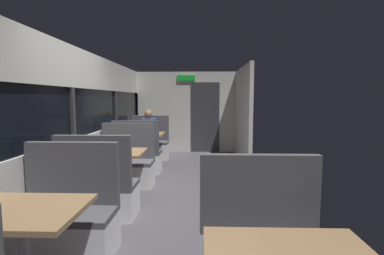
{
  "coord_description": "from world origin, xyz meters",
  "views": [
    {
      "loc": [
        0.43,
        -4.07,
        1.54
      ],
      "look_at": [
        0.19,
        3.29,
        0.79
      ],
      "focal_mm": 26.78,
      "sensor_mm": 36.0,
      "label": 1
    }
  ],
  "objects_px": {
    "dining_table_near_window": "(21,222)",
    "bench_far_window_facing_entry": "(150,146)",
    "bench_mid_window_facing_end": "(99,193)",
    "dining_table_mid_window": "(114,158)",
    "dining_table_far_window": "(144,138)",
    "bench_near_window_facing_entry": "(67,222)",
    "bench_far_window_facing_end": "(138,157)",
    "bench_mid_window_facing_entry": "(127,167)",
    "seated_passenger": "(149,138)"
  },
  "relations": [
    {
      "from": "dining_table_near_window",
      "to": "bench_far_window_facing_entry",
      "type": "relative_size",
      "value": 0.82
    },
    {
      "from": "bench_far_window_facing_entry",
      "to": "bench_mid_window_facing_end",
      "type": "bearing_deg",
      "value": -90.0
    },
    {
      "from": "dining_table_mid_window",
      "to": "dining_table_far_window",
      "type": "distance_m",
      "value": 2.28
    },
    {
      "from": "bench_near_window_facing_entry",
      "to": "bench_far_window_facing_entry",
      "type": "bearing_deg",
      "value": 90.0
    },
    {
      "from": "bench_far_window_facing_end",
      "to": "bench_far_window_facing_entry",
      "type": "relative_size",
      "value": 1.0
    },
    {
      "from": "bench_near_window_facing_entry",
      "to": "dining_table_far_window",
      "type": "distance_m",
      "value": 3.87
    },
    {
      "from": "dining_table_near_window",
      "to": "bench_far_window_facing_end",
      "type": "xyz_separation_m",
      "value": [
        0.0,
        3.86,
        -0.31
      ]
    },
    {
      "from": "bench_near_window_facing_entry",
      "to": "bench_far_window_facing_end",
      "type": "bearing_deg",
      "value": 90.0
    },
    {
      "from": "dining_table_mid_window",
      "to": "bench_far_window_facing_entry",
      "type": "bearing_deg",
      "value": 90.0
    },
    {
      "from": "bench_mid_window_facing_entry",
      "to": "bench_far_window_facing_entry",
      "type": "xyz_separation_m",
      "value": [
        0.0,
        2.28,
        0.0
      ]
    },
    {
      "from": "dining_table_near_window",
      "to": "seated_passenger",
      "type": "height_order",
      "value": "seated_passenger"
    },
    {
      "from": "dining_table_far_window",
      "to": "seated_passenger",
      "type": "distance_m",
      "value": 0.64
    },
    {
      "from": "dining_table_mid_window",
      "to": "bench_far_window_facing_end",
      "type": "bearing_deg",
      "value": 90.0
    },
    {
      "from": "dining_table_near_window",
      "to": "dining_table_mid_window",
      "type": "bearing_deg",
      "value": 90.0
    },
    {
      "from": "bench_near_window_facing_entry",
      "to": "bench_far_window_facing_entry",
      "type": "distance_m",
      "value": 4.56
    },
    {
      "from": "dining_table_mid_window",
      "to": "dining_table_far_window",
      "type": "relative_size",
      "value": 1.0
    },
    {
      "from": "bench_mid_window_facing_end",
      "to": "dining_table_far_window",
      "type": "distance_m",
      "value": 3.0
    },
    {
      "from": "dining_table_near_window",
      "to": "seated_passenger",
      "type": "xyz_separation_m",
      "value": [
        0.0,
        5.19,
        -0.1
      ]
    },
    {
      "from": "dining_table_mid_window",
      "to": "bench_mid_window_facing_entry",
      "type": "xyz_separation_m",
      "value": [
        0.0,
        0.7,
        -0.31
      ]
    },
    {
      "from": "seated_passenger",
      "to": "dining_table_far_window",
      "type": "bearing_deg",
      "value": -90.0
    },
    {
      "from": "dining_table_near_window",
      "to": "bench_near_window_facing_entry",
      "type": "bearing_deg",
      "value": 90.0
    },
    {
      "from": "bench_mid_window_facing_end",
      "to": "dining_table_near_window",
      "type": "bearing_deg",
      "value": -90.0
    },
    {
      "from": "dining_table_near_window",
      "to": "seated_passenger",
      "type": "bearing_deg",
      "value": 90.0
    },
    {
      "from": "bench_mid_window_facing_end",
      "to": "bench_far_window_facing_end",
      "type": "relative_size",
      "value": 1.0
    },
    {
      "from": "dining_table_near_window",
      "to": "bench_mid_window_facing_entry",
      "type": "xyz_separation_m",
      "value": [
        0.0,
        2.98,
        -0.31
      ]
    },
    {
      "from": "bench_mid_window_facing_end",
      "to": "dining_table_far_window",
      "type": "bearing_deg",
      "value": 90.0
    },
    {
      "from": "bench_mid_window_facing_end",
      "to": "bench_near_window_facing_entry",
      "type": "bearing_deg",
      "value": -90.0
    },
    {
      "from": "bench_near_window_facing_entry",
      "to": "bench_far_window_facing_entry",
      "type": "relative_size",
      "value": 1.0
    },
    {
      "from": "dining_table_near_window",
      "to": "bench_far_window_facing_entry",
      "type": "bearing_deg",
      "value": 90.0
    },
    {
      "from": "dining_table_far_window",
      "to": "seated_passenger",
      "type": "bearing_deg",
      "value": 90.0
    },
    {
      "from": "bench_mid_window_facing_end",
      "to": "bench_far_window_facing_entry",
      "type": "height_order",
      "value": "same"
    },
    {
      "from": "dining_table_near_window",
      "to": "bench_far_window_facing_end",
      "type": "distance_m",
      "value": 3.87
    },
    {
      "from": "bench_near_window_facing_entry",
      "to": "bench_mid_window_facing_entry",
      "type": "bearing_deg",
      "value": 90.0
    },
    {
      "from": "dining_table_near_window",
      "to": "bench_mid_window_facing_end",
      "type": "height_order",
      "value": "bench_mid_window_facing_end"
    },
    {
      "from": "bench_near_window_facing_entry",
      "to": "dining_table_mid_window",
      "type": "relative_size",
      "value": 1.22
    },
    {
      "from": "bench_far_window_facing_entry",
      "to": "seated_passenger",
      "type": "distance_m",
      "value": 0.22
    },
    {
      "from": "bench_mid_window_facing_end",
      "to": "seated_passenger",
      "type": "xyz_separation_m",
      "value": [
        0.0,
        3.61,
        0.21
      ]
    },
    {
      "from": "bench_far_window_facing_entry",
      "to": "dining_table_near_window",
      "type": "bearing_deg",
      "value": -90.0
    },
    {
      "from": "dining_table_far_window",
      "to": "seated_passenger",
      "type": "relative_size",
      "value": 0.71
    },
    {
      "from": "bench_far_window_facing_end",
      "to": "bench_mid_window_facing_entry",
      "type": "bearing_deg",
      "value": -90.0
    },
    {
      "from": "bench_near_window_facing_entry",
      "to": "bench_mid_window_facing_entry",
      "type": "height_order",
      "value": "same"
    },
    {
      "from": "bench_near_window_facing_entry",
      "to": "dining_table_mid_window",
      "type": "xyz_separation_m",
      "value": [
        0.0,
        1.58,
        0.31
      ]
    },
    {
      "from": "bench_far_window_facing_end",
      "to": "bench_far_window_facing_entry",
      "type": "height_order",
      "value": "same"
    },
    {
      "from": "bench_mid_window_facing_end",
      "to": "bench_mid_window_facing_entry",
      "type": "distance_m",
      "value": 1.4
    },
    {
      "from": "bench_mid_window_facing_end",
      "to": "bench_far_window_facing_end",
      "type": "distance_m",
      "value": 2.28
    },
    {
      "from": "bench_far_window_facing_entry",
      "to": "seated_passenger",
      "type": "bearing_deg",
      "value": -90.0
    },
    {
      "from": "bench_mid_window_facing_entry",
      "to": "dining_table_far_window",
      "type": "distance_m",
      "value": 1.61
    },
    {
      "from": "dining_table_near_window",
      "to": "dining_table_far_window",
      "type": "bearing_deg",
      "value": 90.0
    },
    {
      "from": "bench_mid_window_facing_end",
      "to": "dining_table_mid_window",
      "type": "bearing_deg",
      "value": 90.0
    },
    {
      "from": "bench_far_window_facing_end",
      "to": "seated_passenger",
      "type": "distance_m",
      "value": 1.34
    }
  ]
}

